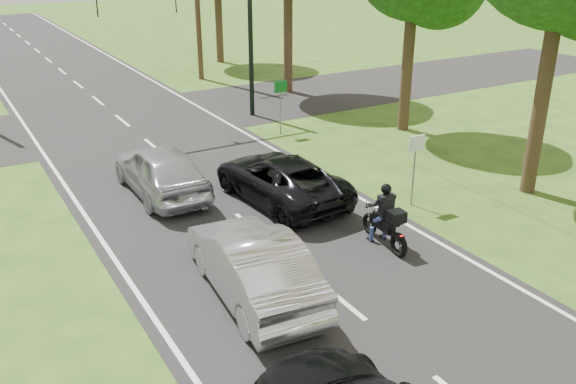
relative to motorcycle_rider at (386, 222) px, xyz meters
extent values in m
plane|color=#2B4C15|center=(-2.42, -1.40, -0.66)|extent=(140.00, 140.00, 0.00)
cube|color=black|center=(-2.42, 8.60, -0.66)|extent=(8.00, 100.00, 0.01)
cube|color=black|center=(-2.42, 14.60, -0.66)|extent=(60.00, 7.00, 0.01)
torus|color=black|center=(0.07, 0.73, -0.37)|extent=(0.18, 0.60, 0.59)
torus|color=black|center=(-0.06, -0.60, -0.37)|extent=(0.21, 0.65, 0.64)
cube|color=black|center=(0.01, 0.15, -0.10)|extent=(0.33, 0.87, 0.27)
sphere|color=black|center=(0.04, 0.37, 0.06)|extent=(0.30, 0.30, 0.30)
cube|color=black|center=(-0.02, -0.16, 0.06)|extent=(0.35, 0.52, 0.09)
cube|color=#FF0C07|center=(-0.07, -0.70, -0.08)|extent=(0.09, 0.04, 0.04)
cylinder|color=silver|center=(0.11, -0.35, -0.38)|extent=(0.15, 0.72, 0.08)
cylinder|color=black|center=(0.05, 0.55, 0.22)|extent=(0.55, 0.09, 0.03)
cube|color=black|center=(-0.05, -0.42, 0.33)|extent=(0.42, 0.39, 0.28)
cube|color=black|center=(0.00, 0.02, 0.44)|extent=(0.37, 0.23, 0.53)
sphere|color=black|center=(0.01, 0.08, 0.86)|extent=(0.27, 0.27, 0.27)
cylinder|color=navy|center=(-0.16, 0.33, -0.45)|extent=(0.12, 0.12, 0.40)
cylinder|color=navy|center=(0.22, 0.29, -0.45)|extent=(0.12, 0.12, 0.40)
imported|color=black|center=(-0.84, 3.85, 0.03)|extent=(2.58, 5.03, 1.36)
imported|color=#B1B1B6|center=(-3.94, -0.38, 0.11)|extent=(2.03, 4.75, 1.52)
imported|color=#ACB0B5|center=(-3.69, 6.10, 0.12)|extent=(1.84, 4.54, 1.55)
cylinder|color=black|center=(2.78, 12.60, 2.34)|extent=(0.20, 0.20, 6.00)
imported|color=black|center=(-3.42, 12.60, 4.39)|extent=(0.16, 0.36, 1.00)
cylinder|color=slate|center=(2.28, 1.60, 0.34)|extent=(0.05, 0.05, 2.00)
cube|color=silver|center=(2.28, 1.57, 1.24)|extent=(0.55, 0.04, 0.45)
cylinder|color=slate|center=(2.48, 9.60, 0.34)|extent=(0.05, 0.05, 2.00)
cube|color=#0C591E|center=(2.48, 9.57, 1.24)|extent=(0.55, 0.04, 0.45)
cylinder|color=#332316|center=(6.08, 0.60, 2.70)|extent=(0.44, 0.44, 6.72)
cylinder|color=#332316|center=(7.08, 7.60, 2.28)|extent=(0.44, 0.44, 5.88)
cylinder|color=#332316|center=(6.38, 15.60, 2.84)|extent=(0.44, 0.44, 7.00)
cylinder|color=#332316|center=(6.78, 24.60, 2.56)|extent=(0.44, 0.44, 6.44)
camera|label=1|loc=(-9.10, -10.58, 6.58)|focal=38.00mm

